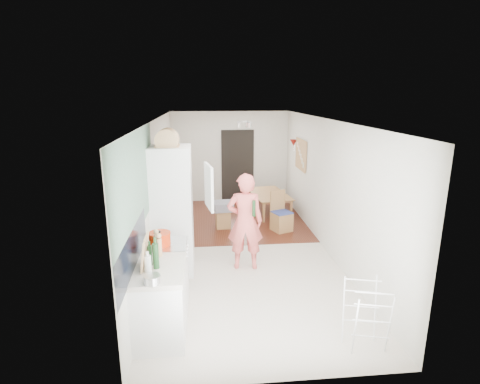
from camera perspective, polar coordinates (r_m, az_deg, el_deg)
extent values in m
cube|color=beige|center=(7.41, 0.52, -8.73)|extent=(3.20, 7.00, 0.01)
cube|color=#542416|center=(9.13, -0.69, -4.09)|extent=(3.20, 3.30, 0.01)
cube|color=gray|center=(4.96, -15.49, 1.35)|extent=(0.02, 3.00, 1.30)
cube|color=black|center=(4.66, -15.96, -8.62)|extent=(0.02, 1.90, 0.50)
cube|color=black|center=(10.46, -0.36, 4.00)|extent=(0.90, 0.04, 2.00)
cube|color=white|center=(4.94, -11.97, -16.31)|extent=(0.60, 0.90, 0.86)
cube|color=beige|center=(4.72, -12.27, -11.52)|extent=(0.62, 0.92, 0.06)
cube|color=white|center=(5.59, -11.14, -12.27)|extent=(0.60, 0.60, 0.88)
cube|color=silver|center=(5.40, -11.38, -7.91)|extent=(0.60, 0.60, 0.04)
cube|color=white|center=(6.29, -10.29, -2.87)|extent=(0.66, 0.66, 2.15)
cube|color=white|center=(5.85, -4.78, 0.82)|extent=(0.14, 0.56, 0.70)
cube|color=white|center=(6.15, -7.61, 1.42)|extent=(0.02, 0.52, 0.66)
cube|color=tan|center=(9.07, 9.30, 5.66)|extent=(0.03, 0.90, 0.70)
cube|color=#9F6944|center=(9.06, 9.21, 5.66)|extent=(0.00, 0.94, 0.74)
cone|color=maroon|center=(9.65, 8.15, 7.45)|extent=(0.18, 0.18, 0.16)
imported|color=#E45E5A|center=(6.34, 0.77, -3.24)|extent=(0.77, 0.54, 1.99)
imported|color=#9F6944|center=(9.54, 4.57, -1.94)|extent=(0.88, 1.35, 0.44)
cube|color=gray|center=(8.40, -2.56, -2.16)|extent=(0.46, 0.46, 0.19)
cylinder|color=red|center=(5.34, -12.14, -6.95)|extent=(0.37, 0.37, 0.18)
cylinder|color=silver|center=(4.36, -13.23, -12.81)|extent=(0.22, 0.22, 0.09)
cylinder|color=#193B1B|center=(6.15, 2.12, -2.49)|extent=(0.06, 0.06, 0.27)
cylinder|color=#193B1B|center=(4.64, -12.71, -9.50)|extent=(0.08, 0.08, 0.32)
cylinder|color=#193B1B|center=(4.75, -13.56, -9.40)|extent=(0.07, 0.07, 0.25)
cylinder|color=silver|center=(4.59, -13.88, -10.59)|extent=(0.10, 0.10, 0.21)
cylinder|color=tan|center=(4.97, -12.20, -8.23)|extent=(0.08, 0.08, 0.24)
cylinder|color=tan|center=(5.14, -12.57, -7.51)|extent=(0.08, 0.08, 0.24)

